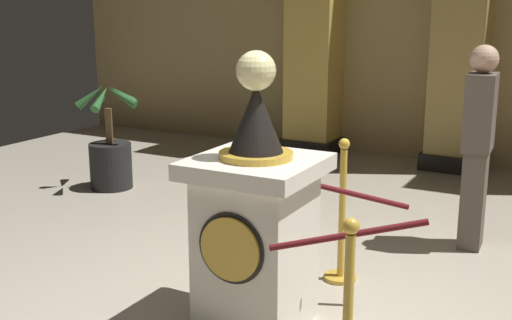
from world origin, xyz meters
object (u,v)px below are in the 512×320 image
(bystander_guest, at_px, (478,143))
(stanchion_far, at_px, (342,231))
(potted_palm_left, at_px, (110,155))
(pedestal_clock, at_px, (256,223))

(bystander_guest, bearing_deg, stanchion_far, -121.62)
(stanchion_far, distance_m, potted_palm_left, 3.33)
(stanchion_far, height_order, potted_palm_left, potted_palm_left)
(pedestal_clock, relative_size, potted_palm_left, 1.45)
(pedestal_clock, distance_m, stanchion_far, 0.97)
(pedestal_clock, xyz_separation_m, potted_palm_left, (-2.90, 2.03, -0.30))
(pedestal_clock, height_order, stanchion_far, pedestal_clock)
(stanchion_far, distance_m, bystander_guest, 1.45)
(pedestal_clock, relative_size, stanchion_far, 1.62)
(pedestal_clock, bearing_deg, bystander_guest, 65.48)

